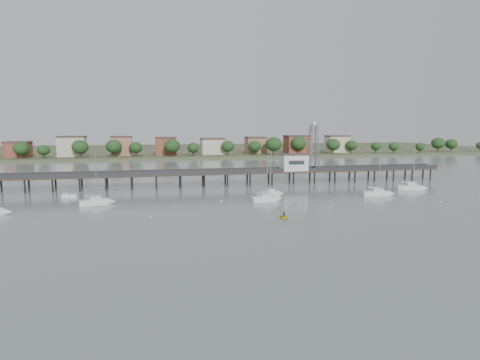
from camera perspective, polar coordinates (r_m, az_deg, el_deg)
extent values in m
plane|color=slate|center=(64.01, 4.99, -8.50)|extent=(500.00, 500.00, 0.00)
cube|color=#2D2823|center=(120.88, -3.57, 0.93)|extent=(150.00, 5.00, 0.50)
cube|color=#333335|center=(118.44, -3.39, 1.18)|extent=(150.00, 0.12, 1.10)
cube|color=#333335|center=(123.15, -3.75, 1.42)|extent=(150.00, 0.12, 1.10)
cylinder|color=black|center=(119.26, -3.42, -0.11)|extent=(0.50, 0.50, 4.40)
cylinder|color=black|center=(122.98, -3.70, 0.12)|extent=(0.50, 0.50, 4.40)
cylinder|color=black|center=(149.27, 25.45, 0.71)|extent=(0.50, 0.50, 4.40)
cylinder|color=black|center=(152.25, 24.57, 0.88)|extent=(0.50, 0.50, 4.40)
cube|color=silver|center=(126.90, 7.65, 2.44)|extent=(8.00, 5.00, 5.00)
cube|color=#4C3833|center=(126.69, 7.67, 3.63)|extent=(8.40, 5.40, 0.30)
cube|color=slate|center=(128.80, 10.48, 7.64)|extent=(1.80, 1.80, 0.30)
cube|color=silver|center=(128.80, 10.49, 7.98)|extent=(0.90, 0.90, 1.20)
cone|color=white|center=(94.50, -30.31, -3.97)|extent=(2.57, 2.42, 2.22)
cube|color=white|center=(109.30, 18.93, -1.91)|extent=(6.09, 3.10, 1.65)
cone|color=white|center=(110.76, 20.66, -1.87)|extent=(2.73, 2.60, 2.26)
cube|color=silver|center=(109.12, 18.95, -1.30)|extent=(2.83, 2.17, 0.75)
cylinder|color=#A5A8AA|center=(108.65, 19.26, 1.37)|extent=(0.18, 0.18, 10.91)
cylinder|color=#A5A8AA|center=(108.67, 18.49, -1.02)|extent=(3.37, 0.62, 0.12)
cube|color=white|center=(102.72, 4.18, -2.10)|extent=(5.72, 3.42, 1.65)
cone|color=white|center=(104.51, 5.74, -1.95)|extent=(2.70, 2.60, 2.08)
cube|color=silver|center=(102.53, 4.19, -1.45)|extent=(2.74, 2.23, 0.75)
cylinder|color=#A5A8AA|center=(102.10, 4.39, 1.15)|extent=(0.18, 0.18, 10.05)
cylinder|color=#A5A8AA|center=(101.98, 3.76, -1.19)|extent=(3.05, 0.94, 0.12)
cube|color=white|center=(97.35, -19.86, -3.07)|extent=(5.85, 3.48, 1.65)
cone|color=white|center=(97.84, -17.86, -2.94)|extent=(2.76, 2.65, 2.13)
cube|color=silver|center=(97.15, -19.89, -2.39)|extent=(2.80, 2.28, 0.75)
cylinder|color=#A5A8AA|center=(96.53, -19.79, 0.43)|extent=(0.18, 0.18, 10.29)
cylinder|color=#A5A8AA|center=(96.95, -20.44, -2.11)|extent=(3.12, 0.94, 0.12)
cube|color=white|center=(123.30, 23.17, -1.08)|extent=(6.19, 3.96, 1.65)
cone|color=white|center=(124.42, 24.75, -1.09)|extent=(2.99, 2.89, 2.25)
cube|color=silver|center=(123.15, 23.19, -0.54)|extent=(3.00, 2.52, 0.75)
cylinder|color=#A5A8AA|center=(122.71, 23.50, 1.80)|extent=(0.18, 0.18, 10.83)
cylinder|color=#A5A8AA|center=(122.79, 22.78, -0.28)|extent=(3.23, 1.18, 0.12)
cube|color=white|center=(95.98, 3.67, -2.78)|extent=(5.40, 2.52, 1.65)
cone|color=white|center=(97.22, 5.46, -2.67)|extent=(2.36, 2.23, 2.03)
cube|color=silver|center=(95.78, 3.68, -2.09)|extent=(2.47, 1.84, 0.75)
cylinder|color=#A5A8AA|center=(95.25, 3.90, 0.62)|extent=(0.18, 0.18, 9.81)
cylinder|color=#A5A8AA|center=(95.37, 3.19, -1.79)|extent=(3.05, 0.41, 0.12)
cube|color=white|center=(109.67, -23.12, -2.15)|extent=(3.72, 1.93, 0.99)
cube|color=silver|center=(109.63, -23.55, -1.86)|extent=(1.33, 1.33, 0.59)
imported|color=yellow|center=(78.91, 6.25, -5.43)|extent=(2.08, 0.67, 2.88)
imported|color=black|center=(78.91, 6.25, -5.43)|extent=(0.87, 1.34, 0.30)
ellipsoid|color=beige|center=(96.24, -2.67, -2.99)|extent=(0.56, 0.56, 0.39)
ellipsoid|color=beige|center=(92.08, -21.73, -4.00)|extent=(0.56, 0.56, 0.39)
ellipsoid|color=beige|center=(105.92, 26.56, -2.81)|extent=(0.56, 0.56, 0.39)
ellipsoid|color=beige|center=(81.44, -12.65, -5.10)|extent=(0.56, 0.56, 0.39)
ellipsoid|color=beige|center=(91.60, 8.40, -3.60)|extent=(0.56, 0.56, 0.39)
ellipsoid|color=beige|center=(114.59, 11.23, -1.42)|extent=(0.56, 0.56, 0.39)
ellipsoid|color=beige|center=(90.16, 12.75, -3.88)|extent=(0.56, 0.56, 0.39)
cube|color=#475133|center=(304.67, -9.04, 4.23)|extent=(500.00, 170.00, 1.40)
cube|color=brown|center=(252.20, -29.03, 3.89)|extent=(13.00, 10.50, 9.00)
cube|color=brown|center=(245.76, -22.75, 4.18)|extent=(13.00, 10.50, 9.00)
cube|color=brown|center=(242.46, -16.44, 4.42)|extent=(13.00, 10.50, 9.00)
cube|color=brown|center=(242.07, -10.51, 4.59)|extent=(13.00, 10.50, 9.00)
cube|color=brown|center=(244.68, -3.92, 4.73)|extent=(13.00, 10.50, 9.00)
cube|color=brown|center=(250.15, 2.22, 4.80)|extent=(13.00, 10.50, 9.00)
cube|color=brown|center=(258.35, 8.04, 4.82)|extent=(13.00, 10.50, 9.00)
cube|color=brown|center=(269.46, 13.65, 4.79)|extent=(13.00, 10.50, 9.00)
ellipsoid|color=#193D1A|center=(230.67, -7.91, 4.58)|extent=(8.00, 8.00, 6.80)
ellipsoid|color=#193D1A|center=(268.50, 18.63, 4.67)|extent=(8.00, 8.00, 6.80)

